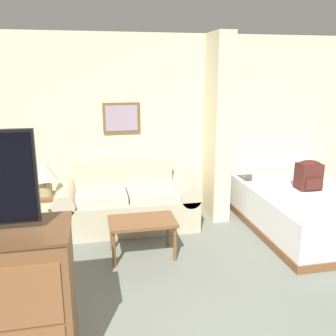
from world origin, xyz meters
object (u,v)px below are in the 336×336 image
(coffee_table, at_px, (142,224))
(backpack, at_px, (309,174))
(bed, at_px, (309,210))
(table_lamp, at_px, (44,172))
(couch, at_px, (127,204))

(coffee_table, distance_m, backpack, 2.36)
(coffee_table, bearing_deg, bed, 6.75)
(bed, relative_size, backpack, 5.19)
(table_lamp, distance_m, backpack, 3.47)
(bed, bearing_deg, table_lamp, 170.75)
(couch, relative_size, bed, 0.92)
(bed, bearing_deg, coffee_table, -173.25)
(table_lamp, bearing_deg, coffee_table, -36.38)
(couch, height_order, coffee_table, couch)
(coffee_table, distance_m, bed, 2.32)
(couch, xyz_separation_m, backpack, (2.39, -0.55, 0.43))
(coffee_table, relative_size, bed, 0.37)
(backpack, bearing_deg, table_lamp, 172.20)
(table_lamp, xyz_separation_m, bed, (3.43, -0.56, -0.57))
(coffee_table, xyz_separation_m, table_lamp, (-1.13, 0.83, 0.46))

